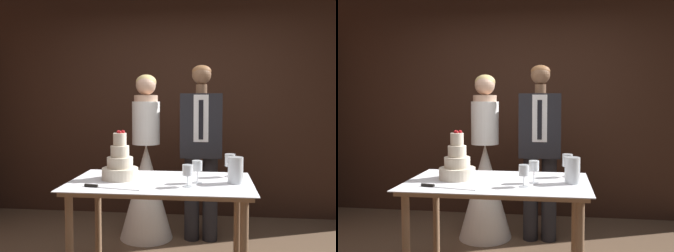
% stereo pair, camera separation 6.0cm
% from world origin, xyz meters
% --- Properties ---
extents(wall_back, '(5.35, 0.12, 2.78)m').
position_xyz_m(wall_back, '(0.00, 2.02, 1.39)').
color(wall_back, '#382116').
rests_on(wall_back, ground_plane).
extents(cake_table, '(1.37, 0.84, 0.79)m').
position_xyz_m(cake_table, '(-0.07, 0.20, 0.70)').
color(cake_table, '#8E6B4C').
rests_on(cake_table, ground_plane).
extents(tiered_cake, '(0.28, 0.28, 0.38)m').
position_xyz_m(tiered_cake, '(-0.40, 0.24, 0.90)').
color(tiered_cake, beige).
rests_on(tiered_cake, cake_table).
extents(cake_knife, '(0.42, 0.10, 0.02)m').
position_xyz_m(cake_knife, '(-0.46, -0.07, 0.80)').
color(cake_knife, silver).
rests_on(cake_knife, cake_table).
extents(wine_glass_near, '(0.08, 0.08, 0.18)m').
position_xyz_m(wine_glass_near, '(0.46, 0.43, 0.92)').
color(wine_glass_near, silver).
rests_on(wine_glass_near, cake_table).
extents(wine_glass_middle, '(0.07, 0.07, 0.16)m').
position_xyz_m(wine_glass_middle, '(0.14, 0.03, 0.91)').
color(wine_glass_middle, silver).
rests_on(wine_glass_middle, cake_table).
extents(wine_glass_far, '(0.08, 0.08, 0.17)m').
position_xyz_m(wine_glass_far, '(0.20, 0.17, 0.91)').
color(wine_glass_far, silver).
rests_on(wine_glass_far, cake_table).
extents(hurricane_candle, '(0.11, 0.11, 0.19)m').
position_xyz_m(hurricane_candle, '(0.49, 0.19, 0.89)').
color(hurricane_candle, silver).
rests_on(hurricane_candle, cake_table).
extents(bride, '(0.54, 0.54, 1.67)m').
position_xyz_m(bride, '(-0.35, 1.14, 0.61)').
color(bride, white).
rests_on(bride, ground_plane).
extents(groom, '(0.41, 0.25, 1.76)m').
position_xyz_m(groom, '(0.21, 1.14, 0.97)').
color(groom, black).
rests_on(groom, ground_plane).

